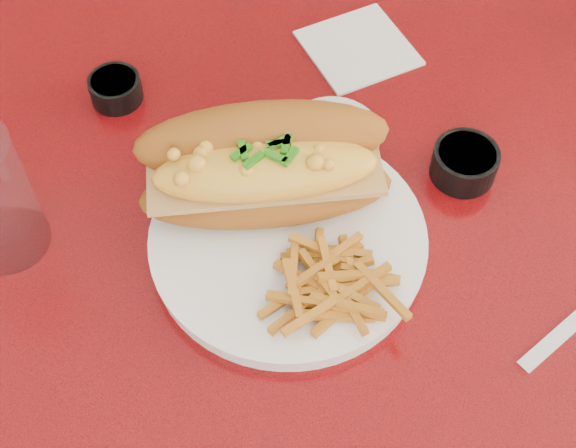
{
  "coord_description": "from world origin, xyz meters",
  "views": [
    {
      "loc": [
        -0.09,
        -0.43,
        1.43
      ],
      "look_at": [
        -0.07,
        -0.0,
        0.81
      ],
      "focal_mm": 50.0,
      "sensor_mm": 36.0,
      "label": 1
    }
  ],
  "objects_px": {
    "sauce_cup_right": "(465,162)",
    "diner_table": "(344,317)",
    "mac_hoagie": "(264,166)",
    "fork": "(347,218)",
    "gravy_ramekin": "(332,147)",
    "booth_bench_far": "(300,41)",
    "dinner_plate": "(288,241)",
    "sauce_cup_left": "(115,88)"
  },
  "relations": [
    {
      "from": "diner_table",
      "to": "fork",
      "type": "distance_m",
      "value": 0.18
    },
    {
      "from": "dinner_plate",
      "to": "sauce_cup_left",
      "type": "distance_m",
      "value": 0.28
    },
    {
      "from": "diner_table",
      "to": "sauce_cup_left",
      "type": "height_order",
      "value": "sauce_cup_left"
    },
    {
      "from": "fork",
      "to": "sauce_cup_right",
      "type": "distance_m",
      "value": 0.14
    },
    {
      "from": "sauce_cup_right",
      "to": "sauce_cup_left",
      "type": "bearing_deg",
      "value": 161.11
    },
    {
      "from": "diner_table",
      "to": "gravy_ramekin",
      "type": "relative_size",
      "value": 9.93
    },
    {
      "from": "diner_table",
      "to": "booth_bench_far",
      "type": "bearing_deg",
      "value": 90.0
    },
    {
      "from": "dinner_plate",
      "to": "sauce_cup_right",
      "type": "relative_size",
      "value": 3.41
    },
    {
      "from": "sauce_cup_left",
      "to": "sauce_cup_right",
      "type": "height_order",
      "value": "sauce_cup_right"
    },
    {
      "from": "booth_bench_far",
      "to": "mac_hoagie",
      "type": "bearing_deg",
      "value": -96.37
    },
    {
      "from": "sauce_cup_left",
      "to": "sauce_cup_right",
      "type": "bearing_deg",
      "value": -18.89
    },
    {
      "from": "dinner_plate",
      "to": "gravy_ramekin",
      "type": "distance_m",
      "value": 0.12
    },
    {
      "from": "diner_table",
      "to": "booth_bench_far",
      "type": "distance_m",
      "value": 0.87
    },
    {
      "from": "mac_hoagie",
      "to": "gravy_ramekin",
      "type": "relative_size",
      "value": 2.05
    },
    {
      "from": "gravy_ramekin",
      "to": "sauce_cup_right",
      "type": "height_order",
      "value": "gravy_ramekin"
    },
    {
      "from": "mac_hoagie",
      "to": "sauce_cup_left",
      "type": "height_order",
      "value": "mac_hoagie"
    },
    {
      "from": "booth_bench_far",
      "to": "diner_table",
      "type": "bearing_deg",
      "value": -90.0
    },
    {
      "from": "mac_hoagie",
      "to": "gravy_ramekin",
      "type": "bearing_deg",
      "value": 32.58
    },
    {
      "from": "fork",
      "to": "mac_hoagie",
      "type": "bearing_deg",
      "value": 54.62
    },
    {
      "from": "mac_hoagie",
      "to": "fork",
      "type": "distance_m",
      "value": 0.1
    },
    {
      "from": "gravy_ramekin",
      "to": "sauce_cup_left",
      "type": "relative_size",
      "value": 1.89
    },
    {
      "from": "mac_hoagie",
      "to": "gravy_ramekin",
      "type": "height_order",
      "value": "mac_hoagie"
    },
    {
      "from": "booth_bench_far",
      "to": "fork",
      "type": "xyz_separation_m",
      "value": [
        -0.01,
        -0.8,
        0.5
      ]
    },
    {
      "from": "booth_bench_far",
      "to": "sauce_cup_right",
      "type": "height_order",
      "value": "booth_bench_far"
    },
    {
      "from": "booth_bench_far",
      "to": "sauce_cup_right",
      "type": "distance_m",
      "value": 0.9
    },
    {
      "from": "fork",
      "to": "sauce_cup_left",
      "type": "distance_m",
      "value": 0.31
    },
    {
      "from": "gravy_ramekin",
      "to": "mac_hoagie",
      "type": "bearing_deg",
      "value": -143.96
    },
    {
      "from": "sauce_cup_right",
      "to": "diner_table",
      "type": "bearing_deg",
      "value": -147.13
    },
    {
      "from": "mac_hoagie",
      "to": "fork",
      "type": "relative_size",
      "value": 1.67
    },
    {
      "from": "mac_hoagie",
      "to": "gravy_ramekin",
      "type": "xyz_separation_m",
      "value": [
        0.07,
        0.05,
        -0.04
      ]
    },
    {
      "from": "mac_hoagie",
      "to": "dinner_plate",
      "type": "bearing_deg",
      "value": -71.73
    },
    {
      "from": "fork",
      "to": "gravy_ramekin",
      "type": "distance_m",
      "value": 0.08
    },
    {
      "from": "dinner_plate",
      "to": "sauce_cup_left",
      "type": "height_order",
      "value": "sauce_cup_left"
    },
    {
      "from": "booth_bench_far",
      "to": "gravy_ramekin",
      "type": "height_order",
      "value": "booth_bench_far"
    },
    {
      "from": "diner_table",
      "to": "fork",
      "type": "xyz_separation_m",
      "value": [
        -0.01,
        0.01,
        0.18
      ]
    },
    {
      "from": "mac_hoagie",
      "to": "fork",
      "type": "xyz_separation_m",
      "value": [
        0.08,
        -0.03,
        -0.05
      ]
    },
    {
      "from": "dinner_plate",
      "to": "gravy_ramekin",
      "type": "height_order",
      "value": "gravy_ramekin"
    },
    {
      "from": "booth_bench_far",
      "to": "sauce_cup_left",
      "type": "distance_m",
      "value": 0.82
    },
    {
      "from": "mac_hoagie",
      "to": "sauce_cup_right",
      "type": "xyz_separation_m",
      "value": [
        0.21,
        0.03,
        -0.05
      ]
    },
    {
      "from": "diner_table",
      "to": "sauce_cup_right",
      "type": "relative_size",
      "value": 14.11
    },
    {
      "from": "sauce_cup_left",
      "to": "sauce_cup_right",
      "type": "xyz_separation_m",
      "value": [
        0.37,
        -0.13,
        0.0
      ]
    },
    {
      "from": "gravy_ramekin",
      "to": "sauce_cup_left",
      "type": "height_order",
      "value": "gravy_ramekin"
    }
  ]
}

